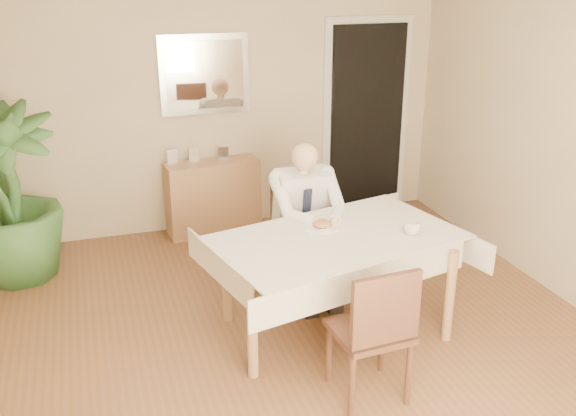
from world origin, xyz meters
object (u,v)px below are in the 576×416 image
object	(u,v)px
dining_table	(336,247)
seated_man	(308,215)
sideboard	(213,197)
potted_palm	(10,195)
chair_far	(297,227)
coffee_mug	(412,228)
chair_near	(376,327)

from	to	relation	value
dining_table	seated_man	xyz separation A→B (m)	(0.00, 0.59, 0.02)
seated_man	sideboard	world-z (taller)	seated_man
dining_table	potted_palm	bearing A→B (deg)	130.62
chair_far	coffee_mug	distance (m)	1.17
chair_near	seated_man	size ratio (longest dim) A/B	0.74
chair_far	sideboard	distance (m)	1.33
seated_man	coffee_mug	distance (m)	0.89
chair_far	seated_man	xyz separation A→B (m)	(-0.00, -0.28, 0.22)
coffee_mug	sideboard	distance (m)	2.48
dining_table	coffee_mug	xyz separation A→B (m)	(0.52, -0.12, 0.13)
dining_table	seated_man	size ratio (longest dim) A/B	1.56
dining_table	coffee_mug	bearing A→B (deg)	-26.50
coffee_mug	chair_far	bearing A→B (deg)	117.49
sideboard	potted_palm	xyz separation A→B (m)	(-1.79, -0.47, 0.38)
chair_near	sideboard	world-z (taller)	chair_near
coffee_mug	potted_palm	bearing A→B (deg)	147.49
chair_far	coffee_mug	world-z (taller)	chair_far
chair_near	sideboard	xyz separation A→B (m)	(-0.38, 2.95, -0.15)
coffee_mug	potted_palm	distance (m)	3.29
dining_table	chair_far	xyz separation A→B (m)	(0.00, 0.88, -0.20)
dining_table	chair_near	world-z (taller)	chair_near
dining_table	chair_near	xyz separation A→B (m)	(-0.08, -0.84, -0.15)
chair_near	sideboard	bearing A→B (deg)	93.48
coffee_mug	potted_palm	world-z (taller)	potted_palm
chair_near	seated_man	distance (m)	1.44
sideboard	seated_man	bearing A→B (deg)	-78.04
chair_far	potted_palm	xyz separation A→B (m)	(-2.26, 0.77, 0.27)
chair_near	potted_palm	size ratio (longest dim) A/B	0.62
potted_palm	chair_near	bearing A→B (deg)	-48.76
chair_far	coffee_mug	bearing A→B (deg)	-68.13
seated_man	sideboard	xyz separation A→B (m)	(-0.46, 1.52, -0.33)
seated_man	coffee_mug	size ratio (longest dim) A/B	11.18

